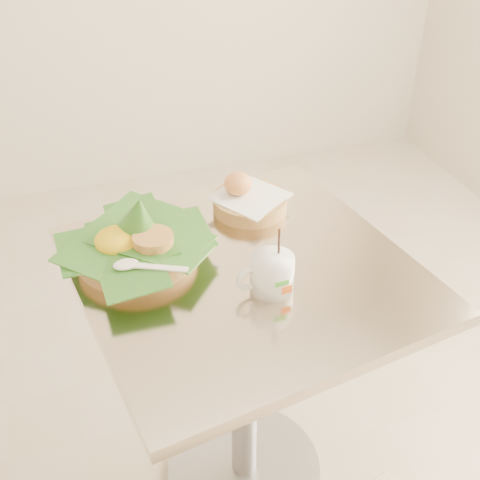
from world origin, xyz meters
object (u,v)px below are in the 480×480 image
object	(u,v)px
bread_basket	(248,199)
coffee_mug	(271,273)
rice_basket	(135,241)
cafe_table	(245,340)

from	to	relation	value
bread_basket	coffee_mug	xyz separation A→B (m)	(-0.05, -0.31, 0.01)
rice_basket	bread_basket	size ratio (longest dim) A/B	1.53
cafe_table	rice_basket	size ratio (longest dim) A/B	2.42
rice_basket	coffee_mug	distance (m)	0.31
coffee_mug	cafe_table	bearing A→B (deg)	108.04
cafe_table	bread_basket	xyz separation A→B (m)	(0.08, 0.23, 0.25)
cafe_table	bread_basket	distance (m)	0.35
bread_basket	coffee_mug	bearing A→B (deg)	-99.68
bread_basket	cafe_table	bearing A→B (deg)	-109.65
cafe_table	coffee_mug	world-z (taller)	coffee_mug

